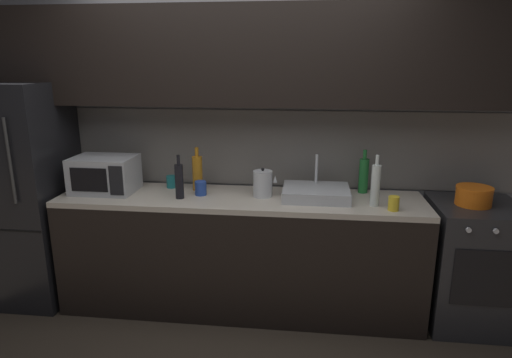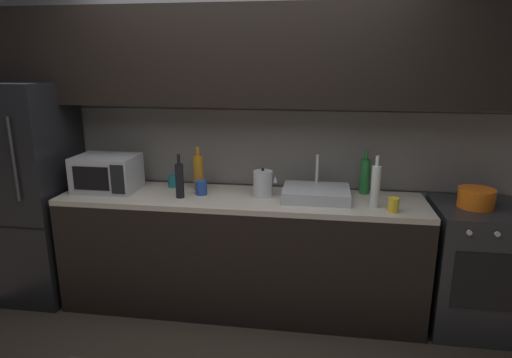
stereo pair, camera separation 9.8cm
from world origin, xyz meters
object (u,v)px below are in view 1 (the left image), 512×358
wine_bottle_clear (375,185)px  kettle (263,184)px  wine_bottle_green (364,175)px  mug_blue (201,188)px  microwave (105,174)px  wine_bottle_dark (179,181)px  wine_bottle_amber (197,173)px  cooking_pot (474,196)px  oven_range (471,264)px  mug_teal (171,182)px  refrigerator (23,194)px  mug_yellow (394,203)px

wine_bottle_clear → kettle: bearing=171.0°
wine_bottle_clear → wine_bottle_green: 0.32m
wine_bottle_green → mug_blue: bearing=-170.1°
microwave → wine_bottle_dark: bearing=-9.8°
wine_bottle_amber → cooking_pot: size_ratio=1.39×
kettle → cooking_pot: size_ratio=0.90×
wine_bottle_green → mug_blue: (-1.21, -0.21, -0.08)m
wine_bottle_clear → cooking_pot: 0.70m
wine_bottle_green → cooking_pot: bearing=-16.8°
oven_range → kettle: (-1.52, 0.03, 0.55)m
wine_bottle_dark → mug_teal: size_ratio=3.39×
refrigerator → mug_blue: 1.43m
microwave → wine_bottle_green: wine_bottle_green is taller
microwave → mug_teal: 0.50m
kettle → mug_blue: (-0.46, -0.02, -0.04)m
mug_yellow → microwave: bearing=174.5°
oven_range → mug_yellow: size_ratio=9.23×
mug_teal → wine_bottle_green: bearing=1.6°
cooking_pot → microwave: bearing=179.6°
wine_bottle_dark → cooking_pot: wine_bottle_dark is taller
wine_bottle_dark → refrigerator: bearing=176.1°
wine_bottle_clear → mug_yellow: 0.18m
mug_blue → mug_teal: size_ratio=1.11×
kettle → wine_bottle_amber: 0.53m
wine_bottle_amber → mug_blue: size_ratio=3.19×
wine_bottle_clear → mug_blue: size_ratio=3.39×
oven_range → wine_bottle_dark: bearing=-177.7°
refrigerator → mug_blue: size_ratio=16.29×
wine_bottle_dark → wine_bottle_green: bearing=12.9°
refrigerator → wine_bottle_amber: refrigerator is taller
refrigerator → wine_bottle_amber: bearing=5.6°
oven_range → wine_bottle_amber: size_ratio=2.68×
wine_bottle_dark → cooking_pot: 2.07m
microwave → refrigerator: bearing=-178.4°
microwave → mug_yellow: bearing=-5.5°
cooking_pot → wine_bottle_dark: bearing=-177.6°
refrigerator → cooking_pot: 3.36m
oven_range → wine_bottle_clear: wine_bottle_clear is taller
wine_bottle_amber → wine_bottle_dark: wine_bottle_amber is taller
wine_bottle_amber → mug_teal: wine_bottle_amber is taller
oven_range → mug_yellow: (-0.62, -0.18, 0.50)m
wine_bottle_amber → cooking_pot: 1.99m
wine_bottle_clear → wine_bottle_amber: (-1.30, 0.23, -0.01)m
wine_bottle_dark → mug_yellow: wine_bottle_dark is taller
kettle → mug_teal: bearing=168.5°
wine_bottle_green → mug_teal: (-1.49, -0.04, -0.09)m
mug_blue → mug_teal: (-0.28, 0.17, -0.01)m
microwave → mug_blue: size_ratio=4.36×
microwave → wine_bottle_amber: size_ratio=1.37×
oven_range → microwave: size_ratio=1.96×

